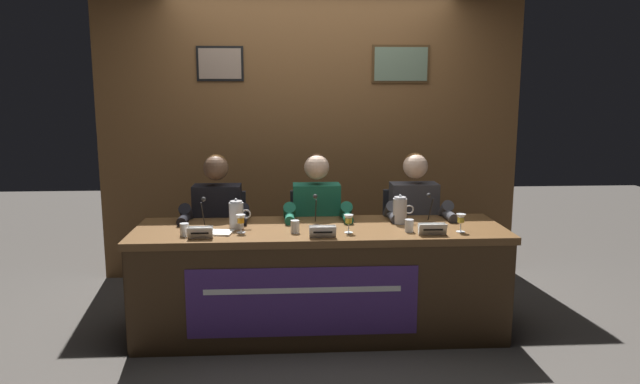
{
  "coord_description": "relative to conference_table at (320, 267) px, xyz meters",
  "views": [
    {
      "loc": [
        -0.24,
        -3.98,
        1.72
      ],
      "look_at": [
        0.0,
        0.0,
        1.01
      ],
      "focal_mm": 32.94,
      "sensor_mm": 36.0,
      "label": 1
    }
  ],
  "objects": [
    {
      "name": "juice_glass_right",
      "position": [
        0.94,
        -0.09,
        0.34
      ],
      "size": [
        0.06,
        0.06,
        0.12
      ],
      "color": "white",
      "rests_on": "conference_table"
    },
    {
      "name": "nameplate_right",
      "position": [
        0.73,
        -0.16,
        0.29
      ],
      "size": [
        0.19,
        0.06,
        0.08
      ],
      "color": "white",
      "rests_on": "conference_table"
    },
    {
      "name": "juice_glass_left",
      "position": [
        -0.54,
        -0.02,
        0.34
      ],
      "size": [
        0.06,
        0.06,
        0.12
      ],
      "color": "white",
      "rests_on": "conference_table"
    },
    {
      "name": "nameplate_left",
      "position": [
        -0.79,
        -0.16,
        0.29
      ],
      "size": [
        0.16,
        0.06,
        0.08
      ],
      "color": "white",
      "rests_on": "conference_table"
    },
    {
      "name": "microphone_left",
      "position": [
        -0.8,
        0.07,
        0.33
      ],
      "size": [
        0.06,
        0.17,
        0.22
      ],
      "color": "black",
      "rests_on": "conference_table"
    },
    {
      "name": "juice_glass_center",
      "position": [
        0.18,
        -0.07,
        0.34
      ],
      "size": [
        0.06,
        0.06,
        0.12
      ],
      "color": "white",
      "rests_on": "conference_table"
    },
    {
      "name": "water_pitcher_left_side",
      "position": [
        -0.57,
        0.11,
        0.35
      ],
      "size": [
        0.15,
        0.1,
        0.21
      ],
      "color": "silver",
      "rests_on": "conference_table"
    },
    {
      "name": "panelist_center",
      "position": [
        0.0,
        0.47,
        0.21
      ],
      "size": [
        0.51,
        0.48,
        1.23
      ],
      "color": "black",
      "rests_on": "ground_plane"
    },
    {
      "name": "water_pitcher_right_side",
      "position": [
        0.58,
        0.19,
        0.35
      ],
      "size": [
        0.15,
        0.1,
        0.21
      ],
      "color": "silver",
      "rests_on": "conference_table"
    },
    {
      "name": "water_cup_center",
      "position": [
        -0.17,
        -0.04,
        0.29
      ],
      "size": [
        0.06,
        0.06,
        0.08
      ],
      "color": "silver",
      "rests_on": "conference_table"
    },
    {
      "name": "wall_back_panelled",
      "position": [
        0.0,
        1.45,
        0.8
      ],
      "size": [
        3.77,
        0.14,
        2.6
      ],
      "color": "brown",
      "rests_on": "ground_plane"
    },
    {
      "name": "panelist_left",
      "position": [
        -0.75,
        0.47,
        0.21
      ],
      "size": [
        0.51,
        0.48,
        1.23
      ],
      "color": "black",
      "rests_on": "ground_plane"
    },
    {
      "name": "nameplate_center",
      "position": [
        0.0,
        -0.19,
        0.29
      ],
      "size": [
        0.17,
        0.06,
        0.08
      ],
      "color": "white",
      "rests_on": "conference_table"
    },
    {
      "name": "ground_plane",
      "position": [
        0.0,
        0.1,
        -0.51
      ],
      "size": [
        12.0,
        12.0,
        0.0
      ],
      "primitive_type": "plane",
      "color": "#4C4742"
    },
    {
      "name": "water_cup_right",
      "position": [
        0.6,
        -0.06,
        0.29
      ],
      "size": [
        0.06,
        0.06,
        0.08
      ],
      "color": "silver",
      "rests_on": "conference_table"
    },
    {
      "name": "document_stack_left",
      "position": [
        -0.7,
        -0.03,
        0.26
      ],
      "size": [
        0.23,
        0.18,
        0.01
      ],
      "color": "white",
      "rests_on": "conference_table"
    },
    {
      "name": "chair_left",
      "position": [
        -0.75,
        0.66,
        -0.07
      ],
      "size": [
        0.44,
        0.45,
        0.9
      ],
      "color": "black",
      "rests_on": "ground_plane"
    },
    {
      "name": "microphone_right",
      "position": [
        0.79,
        0.12,
        0.33
      ],
      "size": [
        0.06,
        0.17,
        0.22
      ],
      "color": "black",
      "rests_on": "conference_table"
    },
    {
      "name": "panelist_right",
      "position": [
        0.76,
        0.47,
        0.21
      ],
      "size": [
        0.51,
        0.48,
        1.23
      ],
      "color": "black",
      "rests_on": "ground_plane"
    },
    {
      "name": "microphone_center",
      "position": [
        -0.02,
        0.12,
        0.33
      ],
      "size": [
        0.06,
        0.17,
        0.22
      ],
      "color": "black",
      "rests_on": "conference_table"
    },
    {
      "name": "conference_table",
      "position": [
        0.0,
        0.0,
        0.0
      ],
      "size": [
        2.57,
        0.76,
        0.76
      ],
      "color": "brown",
      "rests_on": "ground_plane"
    },
    {
      "name": "chair_center",
      "position": [
        0.0,
        0.66,
        -0.07
      ],
      "size": [
        0.44,
        0.45,
        0.9
      ],
      "color": "black",
      "rests_on": "ground_plane"
    },
    {
      "name": "water_cup_left",
      "position": [
        -0.9,
        -0.09,
        0.29
      ],
      "size": [
        0.06,
        0.06,
        0.08
      ],
      "color": "silver",
      "rests_on": "conference_table"
    },
    {
      "name": "chair_right",
      "position": [
        0.76,
        0.66,
        -0.07
      ],
      "size": [
        0.44,
        0.45,
        0.9
      ],
      "color": "black",
      "rests_on": "ground_plane"
    }
  ]
}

